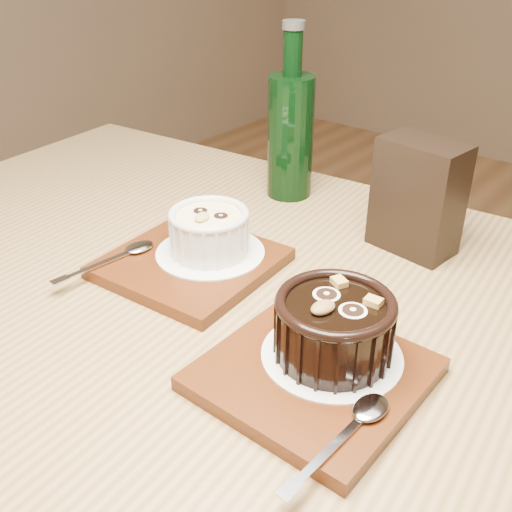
{
  "coord_description": "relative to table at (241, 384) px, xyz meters",
  "views": [
    {
      "loc": [
        0.3,
        -0.57,
        1.12
      ],
      "look_at": [
        -0.03,
        -0.17,
        0.81
      ],
      "focal_mm": 42.0,
      "sensor_mm": 36.0,
      "label": 1
    }
  ],
  "objects": [
    {
      "name": "table",
      "position": [
        0.0,
        0.0,
        0.0
      ],
      "size": [
        1.27,
        0.92,
        0.75
      ],
      "rotation": [
        0.0,
        0.0,
        0.1
      ],
      "color": "brown",
      "rests_on": "ground"
    },
    {
      "name": "tray_left",
      "position": [
        -0.11,
        0.04,
        0.1
      ],
      "size": [
        0.19,
        0.19,
        0.01
      ],
      "primitive_type": "cube",
      "rotation": [
        0.0,
        0.0,
        0.08
      ],
      "color": "#54250E",
      "rests_on": "table"
    },
    {
      "name": "doily_left",
      "position": [
        -0.1,
        0.06,
        0.11
      ],
      "size": [
        0.13,
        0.13,
        0.0
      ],
      "primitive_type": "cylinder",
      "color": "white",
      "rests_on": "tray_left"
    },
    {
      "name": "ramekin_white",
      "position": [
        -0.1,
        0.06,
        0.14
      ],
      "size": [
        0.09,
        0.09,
        0.06
      ],
      "rotation": [
        0.0,
        0.0,
        0.19
      ],
      "color": "silver",
      "rests_on": "doily_left"
    },
    {
      "name": "spoon_left",
      "position": [
        -0.18,
        -0.02,
        0.11
      ],
      "size": [
        0.04,
        0.14,
        0.01
      ],
      "primitive_type": null,
      "rotation": [
        0.0,
        0.0,
        -0.1
      ],
      "color": "silver",
      "rests_on": "tray_left"
    },
    {
      "name": "tray_right",
      "position": [
        0.11,
        -0.03,
        0.1
      ],
      "size": [
        0.18,
        0.18,
        0.01
      ],
      "primitive_type": "cube",
      "rotation": [
        0.0,
        0.0,
        0.0
      ],
      "color": "#54250E",
      "rests_on": "table"
    },
    {
      "name": "doily_right",
      "position": [
        0.12,
        -0.01,
        0.11
      ],
      "size": [
        0.13,
        0.13,
        0.0
      ],
      "primitive_type": "cylinder",
      "color": "white",
      "rests_on": "tray_right"
    },
    {
      "name": "ramekin_dark",
      "position": [
        0.12,
        -0.01,
        0.14
      ],
      "size": [
        0.11,
        0.11,
        0.06
      ],
      "rotation": [
        0.0,
        0.0,
        -0.2
      ],
      "color": "black",
      "rests_on": "doily_right"
    },
    {
      "name": "spoon_right",
      "position": [
        0.18,
        -0.08,
        0.11
      ],
      "size": [
        0.03,
        0.13,
        0.01
      ],
      "primitive_type": null,
      "rotation": [
        0.0,
        0.0,
        -0.04
      ],
      "color": "silver",
      "rests_on": "tray_right"
    },
    {
      "name": "condiment_stand",
      "position": [
        0.07,
        0.25,
        0.16
      ],
      "size": [
        0.11,
        0.07,
        0.14
      ],
      "primitive_type": "cube",
      "rotation": [
        0.0,
        0.0,
        -0.12
      ],
      "color": "black",
      "rests_on": "table"
    },
    {
      "name": "green_bottle",
      "position": [
        -0.15,
        0.29,
        0.19
      ],
      "size": [
        0.07,
        0.07,
        0.25
      ],
      "color": "black",
      "rests_on": "table"
    }
  ]
}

